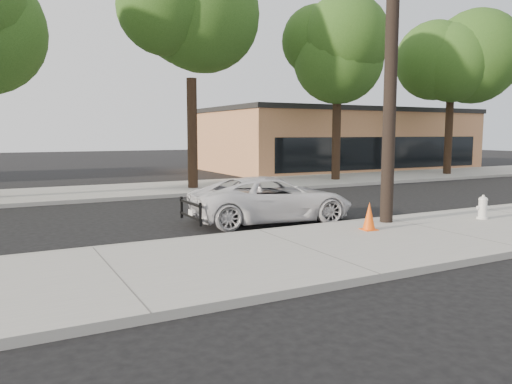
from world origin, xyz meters
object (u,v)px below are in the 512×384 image
Objects in this scene: utility_pole at (391,50)px; traffic_cone at (369,216)px; police_cruiser at (272,199)px; fire_hydrant at (483,208)px.

traffic_cone is (-1.17, -0.66, -4.21)m from utility_pole.
traffic_cone is at bearing -151.40° from police_cruiser.
fire_hydrant is 3.90m from traffic_cone.
police_cruiser is at bearing 171.05° from fire_hydrant.
police_cruiser is at bearing 136.57° from utility_pole.
utility_pole is 14.21× the size of fire_hydrant.
utility_pole is at bearing -175.69° from fire_hydrant.
fire_hydrant is (2.72, -0.90, -4.24)m from utility_pole.
utility_pole reaches higher than traffic_cone.
fire_hydrant is at bearing -114.96° from police_cruiser.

